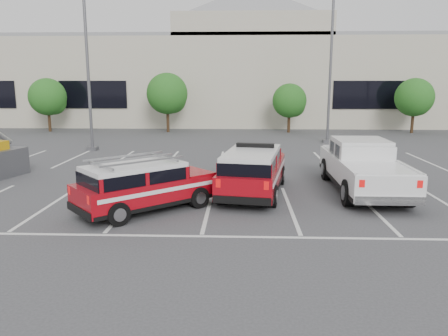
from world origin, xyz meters
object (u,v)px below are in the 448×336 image
(tree_left, at_px, (49,98))
(white_pickup, at_px, (363,171))
(light_pole_left, at_px, (88,63))
(tree_mid_left, at_px, (168,95))
(tree_right, at_px, (415,99))
(ladder_suv, at_px, (145,189))
(fire_chief_suv, at_px, (253,174))
(tree_mid_right, at_px, (290,102))
(convention_building, at_px, (233,76))
(light_pole_mid, at_px, (331,65))

(tree_left, bearing_deg, white_pickup, -43.70)
(light_pole_left, bearing_deg, tree_mid_left, 72.90)
(tree_left, xyz_separation_m, tree_right, (30.00, 0.00, 0.00))
(ladder_suv, bearing_deg, fire_chief_suv, 80.88)
(tree_mid_right, distance_m, ladder_suv, 23.74)
(tree_left, xyz_separation_m, fire_chief_suv, (16.43, -20.29, -2.02))
(tree_right, distance_m, white_pickup, 21.91)
(tree_left, bearing_deg, light_pole_left, -55.48)
(convention_building, bearing_deg, white_pickup, -79.42)
(tree_left, height_order, tree_right, same)
(tree_right, xyz_separation_m, light_pole_mid, (-8.09, -6.05, 2.41))
(light_pole_mid, bearing_deg, ladder_suv, -118.66)
(tree_right, height_order, light_pole_mid, light_pole_mid)
(convention_building, bearing_deg, light_pole_mid, -66.74)
(tree_left, relative_size, fire_chief_suv, 0.80)
(tree_right, bearing_deg, tree_mid_right, -180.00)
(convention_building, bearing_deg, ladder_suv, -93.91)
(tree_left, bearing_deg, tree_mid_right, -0.00)
(tree_left, relative_size, tree_mid_left, 0.91)
(tree_mid_right, bearing_deg, tree_mid_left, 180.00)
(tree_mid_left, relative_size, white_pickup, 0.76)
(convention_building, xyz_separation_m, light_pole_left, (-8.18, -19.86, 0.47))
(light_pole_mid, height_order, ladder_suv, light_pole_mid)
(light_pole_mid, distance_m, ladder_suv, 19.36)
(light_pole_mid, bearing_deg, white_pickup, -95.48)
(tree_right, bearing_deg, ladder_suv, -127.19)
(tree_mid_right, xyz_separation_m, light_pole_left, (-13.09, -10.05, 2.68))
(tree_mid_right, relative_size, light_pole_mid, 0.39)
(tree_mid_left, xyz_separation_m, ladder_suv, (2.88, -22.57, -2.33))
(tree_mid_right, bearing_deg, light_pole_mid, -72.48)
(light_pole_left, bearing_deg, white_pickup, -35.15)
(tree_right, distance_m, ladder_suv, 28.41)
(tree_left, height_order, fire_chief_suv, tree_left)
(convention_building, bearing_deg, tree_right, -33.37)
(tree_right, relative_size, ladder_suv, 0.97)
(tree_left, distance_m, tree_mid_left, 10.00)
(tree_left, relative_size, light_pole_left, 0.43)
(tree_mid_left, relative_size, tree_right, 1.10)
(light_pole_mid, relative_size, white_pickup, 1.61)
(convention_building, distance_m, white_pickup, 30.27)
(light_pole_mid, bearing_deg, light_pole_left, -165.07)
(tree_mid_right, distance_m, tree_right, 10.00)
(tree_left, bearing_deg, tree_right, 0.00)
(tree_right, height_order, light_pole_left, light_pole_left)
(tree_mid_left, bearing_deg, light_pole_mid, -26.92)
(tree_left, relative_size, ladder_suv, 0.97)
(tree_mid_right, height_order, light_pole_left, light_pole_left)
(white_pickup, bearing_deg, fire_chief_suv, -171.08)
(ladder_suv, bearing_deg, light_pole_mid, 109.53)
(tree_left, relative_size, white_pickup, 0.70)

